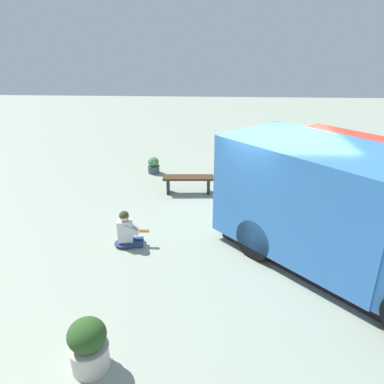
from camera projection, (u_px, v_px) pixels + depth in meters
name	position (u px, v px, depth m)	size (l,w,h in m)	color
ground_plane	(270.00, 238.00, 8.57)	(40.00, 40.00, 0.00)	#96A38F
food_truck	(342.00, 217.00, 7.04)	(5.14, 5.01, 2.42)	#3C80D5
person_customer	(127.00, 232.00, 8.17)	(0.50, 0.80, 0.84)	navy
planter_flowering_near	(246.00, 166.00, 11.76)	(0.72, 0.72, 0.90)	#B87646
planter_flowering_far	(88.00, 345.00, 5.13)	(0.56, 0.56, 0.81)	beige
planter_flowering_side	(154.00, 165.00, 12.41)	(0.40, 0.40, 0.54)	#405053
plaza_bench	(188.00, 181.00, 10.83)	(0.48, 1.48, 0.50)	#422C1A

